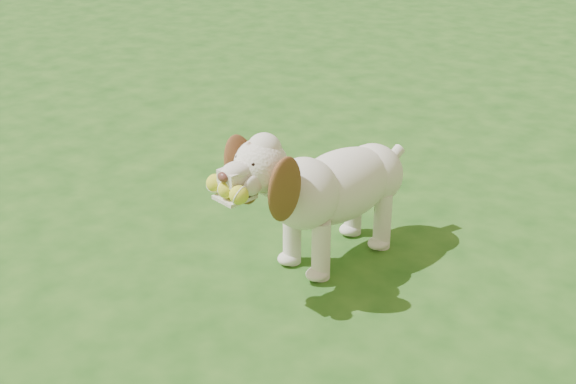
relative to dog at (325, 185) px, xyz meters
The scene contains 2 objects.
ground 0.62m from the dog, 96.42° to the right, with size 80.00×80.00×0.00m, color #1A4814.
dog is the anchor object (origin of this frame).
Camera 1 is at (1.78, -2.19, 1.88)m, focal length 50.00 mm.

